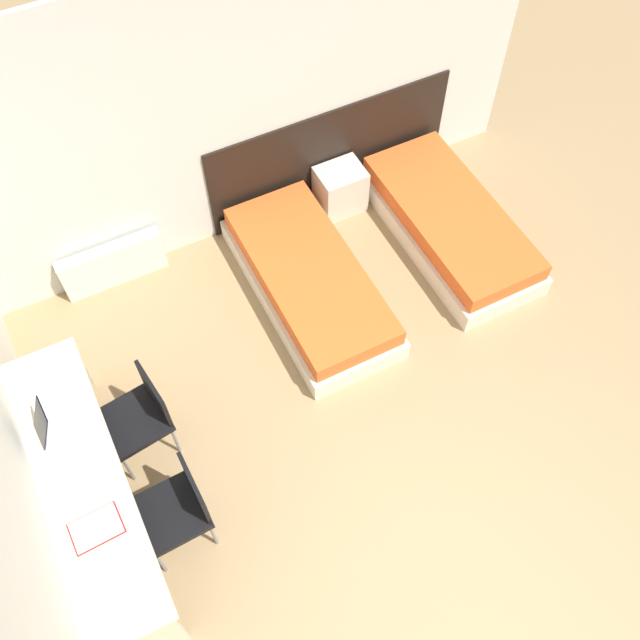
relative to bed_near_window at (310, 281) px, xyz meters
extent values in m
plane|color=#9E7F56|center=(-0.21, -2.66, -0.19)|extent=(20.00, 20.00, 0.00)
cube|color=silver|center=(-0.21, 1.07, 1.16)|extent=(5.75, 0.05, 2.70)
cube|color=black|center=(0.74, 1.04, 0.33)|extent=(2.50, 0.03, 1.04)
cube|color=beige|center=(0.00, 0.00, -0.08)|extent=(0.91, 2.01, 0.21)
cube|color=#E05B23|center=(0.00, 0.00, 0.11)|extent=(0.83, 1.93, 0.18)
cube|color=beige|center=(1.49, 0.00, -0.08)|extent=(0.91, 2.01, 0.21)
cube|color=#E05B23|center=(1.49, 0.00, 0.11)|extent=(0.83, 1.93, 0.18)
cube|color=beige|center=(0.74, 0.82, 0.05)|extent=(0.45, 0.36, 0.48)
cube|color=silver|center=(-1.52, 0.95, 0.04)|extent=(0.95, 0.12, 0.46)
cube|color=beige|center=(-2.31, -1.13, 0.52)|extent=(0.56, 2.27, 0.04)
cube|color=beige|center=(-2.31, -0.01, 0.16)|extent=(0.51, 0.04, 0.69)
cube|color=black|center=(-1.86, -0.74, 0.27)|extent=(0.53, 0.53, 0.05)
cube|color=black|center=(-1.64, -0.71, 0.48)|extent=(0.08, 0.42, 0.38)
cylinder|color=slate|center=(-2.03, -0.97, 0.03)|extent=(0.02, 0.02, 0.43)
cylinder|color=slate|center=(-2.08, -0.56, 0.03)|extent=(0.02, 0.02, 0.43)
cylinder|color=slate|center=(-1.63, -0.91, 0.03)|extent=(0.02, 0.02, 0.43)
cylinder|color=slate|center=(-1.68, -0.51, 0.03)|extent=(0.02, 0.02, 0.43)
cube|color=black|center=(-1.86, -1.53, 0.27)|extent=(0.49, 0.49, 0.05)
cube|color=black|center=(-1.64, -1.52, 0.48)|extent=(0.04, 0.42, 0.38)
cylinder|color=slate|center=(-2.05, -1.74, 0.03)|extent=(0.02, 0.02, 0.43)
cylinder|color=slate|center=(-2.07, -1.33, 0.03)|extent=(0.02, 0.02, 0.43)
cylinder|color=slate|center=(-1.64, -1.73, 0.03)|extent=(0.02, 0.02, 0.43)
cylinder|color=slate|center=(-1.66, -1.32, 0.03)|extent=(0.02, 0.02, 0.43)
cube|color=silver|center=(-2.29, -0.70, 0.55)|extent=(0.37, 0.25, 0.02)
cube|color=black|center=(-2.41, -0.71, 0.72)|extent=(0.15, 0.23, 0.34)
cube|color=#B21E1E|center=(-2.31, -1.51, 0.54)|extent=(0.34, 0.25, 0.01)
cube|color=white|center=(-2.31, -1.51, 0.55)|extent=(0.32, 0.23, 0.01)
camera|label=1|loc=(-1.63, -3.40, 5.20)|focal=40.00mm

